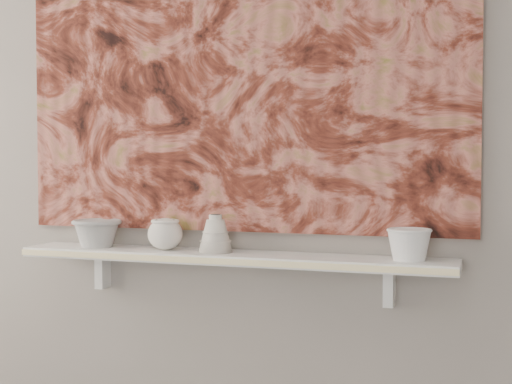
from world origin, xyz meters
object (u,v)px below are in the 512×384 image
at_px(shelf, 229,257).
at_px(cup_cream, 165,234).
at_px(bell_vessel, 215,233).
at_px(bowl_grey, 97,233).
at_px(bowl_white, 409,244).
at_px(painting, 238,60).

relative_size(shelf, cup_cream, 12.42).
height_order(shelf, bell_vessel, bell_vessel).
xyz_separation_m(shelf, bowl_grey, (-0.47, 0.00, 0.06)).
relative_size(shelf, bowl_white, 10.80).
relative_size(bowl_grey, bell_vessel, 1.38).
bearing_deg(cup_cream, shelf, 0.00).
bearing_deg(shelf, bowl_grey, 180.00).
height_order(painting, cup_cream, painting).
bearing_deg(painting, bell_vessel, -120.01).
xyz_separation_m(bowl_grey, cup_cream, (0.25, 0.00, 0.00)).
xyz_separation_m(cup_cream, bowl_white, (0.78, 0.00, -0.00)).
distance_m(painting, bowl_white, 0.79).
bearing_deg(cup_cream, bell_vessel, 0.00).
xyz_separation_m(painting, cup_cream, (-0.22, -0.08, -0.56)).
distance_m(bowl_grey, bowl_white, 1.03).
height_order(painting, bowl_grey, painting).
distance_m(bell_vessel, bowl_white, 0.60).
distance_m(painting, bowl_grey, 0.74).
bearing_deg(bowl_white, cup_cream, 180.00).
height_order(bowl_grey, bowl_white, bowl_grey).
xyz_separation_m(shelf, bell_vessel, (-0.05, 0.00, 0.07)).
bearing_deg(bowl_white, shelf, 180.00).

